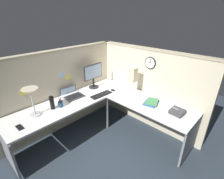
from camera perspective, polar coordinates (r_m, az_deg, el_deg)
ground_plane at (r=3.32m, az=-1.60°, el=-15.36°), size 6.80×6.80×0.00m
cubicle_wall_back at (r=3.31m, az=-17.06°, el=-0.32°), size 2.57×0.12×1.58m
cubicle_wall_right at (r=3.34m, az=12.15°, el=0.50°), size 0.12×2.37×1.58m
desk at (r=2.83m, az=-3.18°, el=-7.44°), size 2.35×2.15×0.73m
monitor at (r=3.36m, az=-6.57°, el=5.30°), size 0.46×0.20×0.50m
laptop at (r=3.20m, az=-13.88°, el=-1.61°), size 0.35×0.39×0.22m
keyboard at (r=3.12m, az=-3.73°, el=-1.81°), size 0.44×0.16×0.02m
computer_mouse at (r=3.29m, az=0.30°, el=-0.18°), size 0.06×0.10×0.03m
desk_lamp_dome at (r=2.65m, az=-26.46°, el=-1.33°), size 0.24×0.24×0.44m
pen_cup at (r=2.86m, az=-17.44°, el=-4.80°), size 0.08×0.08×0.18m
cell_phone at (r=2.62m, az=-29.46°, el=-11.40°), size 0.07×0.15×0.01m
thermos_flask at (r=2.82m, az=-20.15°, el=-4.34°), size 0.07×0.07×0.22m
office_phone at (r=2.74m, az=21.85°, el=-7.32°), size 0.21×0.22×0.11m
book_stack at (r=2.92m, az=13.57°, el=-4.32°), size 0.33×0.27×0.04m
desk_lamp_paper at (r=3.04m, az=7.27°, el=4.89°), size 0.13×0.13×0.53m
wall_clock at (r=3.09m, az=13.21°, el=8.99°), size 0.04×0.22×0.22m
pinned_note_leftmost at (r=3.24m, az=-15.05°, el=4.06°), size 0.11×0.00×0.08m
pinned_note_middle at (r=2.95m, az=-28.53°, el=-1.04°), size 0.10×0.00×0.07m
pinned_note_rightmost at (r=3.16m, az=-17.02°, el=4.70°), size 0.09×0.00×0.09m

